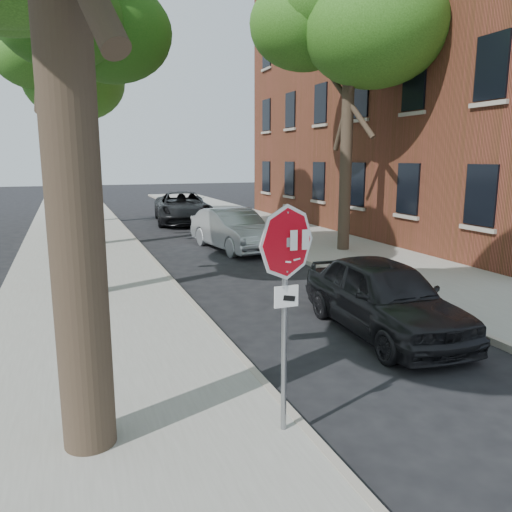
% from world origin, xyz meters
% --- Properties ---
extents(ground, '(120.00, 120.00, 0.00)m').
position_xyz_m(ground, '(0.00, 0.00, 0.00)').
color(ground, black).
rests_on(ground, ground).
extents(sidewalk_left, '(4.00, 55.00, 0.12)m').
position_xyz_m(sidewalk_left, '(-2.50, 12.00, 0.06)').
color(sidewalk_left, gray).
rests_on(sidewalk_left, ground).
extents(sidewalk_right, '(4.00, 55.00, 0.12)m').
position_xyz_m(sidewalk_right, '(6.00, 12.00, 0.06)').
color(sidewalk_right, gray).
rests_on(sidewalk_right, ground).
extents(curb_left, '(0.12, 55.00, 0.13)m').
position_xyz_m(curb_left, '(-0.45, 12.00, 0.07)').
color(curb_left, '#9E9384').
rests_on(curb_left, ground).
extents(curb_right, '(0.12, 55.00, 0.13)m').
position_xyz_m(curb_right, '(3.95, 12.00, 0.07)').
color(curb_right, '#9E9384').
rests_on(curb_right, ground).
extents(apartment_building, '(12.20, 20.20, 15.30)m').
position_xyz_m(apartment_building, '(14.00, 14.00, 7.65)').
color(apartment_building, brown).
rests_on(apartment_building, ground).
extents(stop_sign, '(0.76, 0.34, 2.61)m').
position_xyz_m(stop_sign, '(-0.70, -0.03, 1.95)').
color(stop_sign, gray).
rests_on(stop_sign, sidewalk_left).
extents(tree_mid_b, '(5.88, 5.46, 10.36)m').
position_xyz_m(tree_mid_b, '(-2.42, 14.12, 8.00)').
color(tree_mid_b, black).
rests_on(tree_mid_b, sidewalk_left).
extents(tree_far, '(5.29, 4.91, 9.33)m').
position_xyz_m(tree_far, '(-2.72, 21.11, 7.21)').
color(tree_far, black).
rests_on(tree_far, sidewalk_left).
extents(tree_right, '(5.29, 4.91, 9.33)m').
position_xyz_m(tree_right, '(5.98, 10.11, 7.21)').
color(tree_right, black).
rests_on(tree_right, sidewalk_right).
extents(car_a, '(1.89, 4.21, 1.40)m').
position_xyz_m(car_a, '(2.49, 2.64, 0.70)').
color(car_a, black).
rests_on(car_a, ground).
extents(car_b, '(2.13, 4.59, 1.46)m').
position_xyz_m(car_b, '(2.60, 11.82, 0.73)').
color(car_b, gray).
rests_on(car_b, ground).
extents(car_d, '(3.31, 5.92, 1.56)m').
position_xyz_m(car_d, '(2.59, 19.95, 0.78)').
color(car_d, black).
rests_on(car_d, ground).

